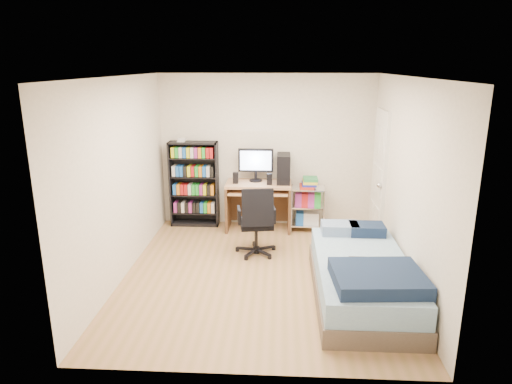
# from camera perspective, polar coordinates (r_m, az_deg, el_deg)

# --- Properties ---
(room) EXTENTS (3.58, 4.08, 2.58)m
(room) POSITION_cam_1_polar(r_m,az_deg,el_deg) (5.61, 0.63, 1.36)
(room) COLOR #A37751
(room) RESTS_ON ground
(media_shelf) EXTENTS (0.80, 0.27, 1.48)m
(media_shelf) POSITION_cam_1_polar(r_m,az_deg,el_deg) (7.65, -7.74, 1.12)
(media_shelf) COLOR black
(media_shelf) RESTS_ON room
(computer_desk) EXTENTS (1.05, 0.61, 1.32)m
(computer_desk) POSITION_cam_1_polar(r_m,az_deg,el_deg) (7.43, 1.15, 0.71)
(computer_desk) COLOR tan
(computer_desk) RESTS_ON room
(office_chair) EXTENTS (0.69, 0.69, 1.01)m
(office_chair) POSITION_cam_1_polar(r_m,az_deg,el_deg) (6.50, 0.07, -5.15)
(office_chair) COLOR black
(office_chair) RESTS_ON room
(wire_cart) EXTENTS (0.57, 0.43, 0.89)m
(wire_cart) POSITION_cam_1_polar(r_m,az_deg,el_deg) (7.43, 6.53, -0.48)
(wire_cart) COLOR silver
(wire_cart) RESTS_ON room
(bed) EXTENTS (1.07, 2.14, 0.61)m
(bed) POSITION_cam_1_polar(r_m,az_deg,el_deg) (5.50, 13.13, -10.29)
(bed) COLOR brown
(bed) RESTS_ON room
(door) EXTENTS (0.12, 0.80, 2.00)m
(door) POSITION_cam_1_polar(r_m,az_deg,el_deg) (7.13, 15.12, 1.87)
(door) COLOR silver
(door) RESTS_ON room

